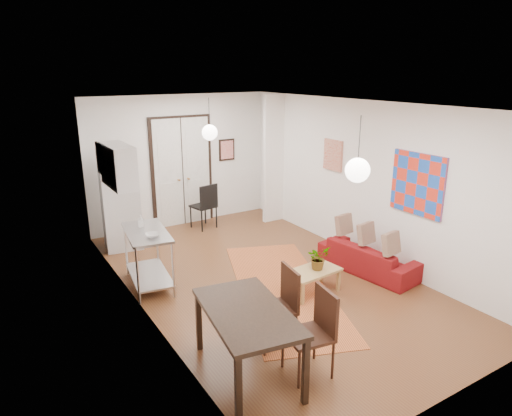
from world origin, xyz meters
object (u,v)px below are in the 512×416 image
sofa (369,257)px  kitchen_counter (148,250)px  fridge (120,200)px  dining_chair_far (303,323)px  dining_table (247,317)px  dining_chair_near (269,299)px  coffee_table (312,273)px  black_side_chair (201,201)px

sofa → kitchen_counter: 3.77m
fridge → dining_chair_far: fridge is taller
dining_table → kitchen_counter: bearing=94.1°
sofa → dining_chair_near: 2.80m
coffee_table → black_side_chair: size_ratio=0.91×
fridge → dining_table: bearing=-81.2°
fridge → dining_chair_far: bearing=-74.3°
dining_chair_far → sofa: bearing=129.3°
dining_chair_near → black_side_chair: dining_chair_near is taller
dining_chair_far → black_side_chair: (1.19, 5.28, 0.00)m
dining_chair_far → dining_chair_near: bearing=-171.2°
coffee_table → fridge: size_ratio=0.48×
dining_chair_near → dining_chair_far: 0.70m
fridge → black_side_chair: bearing=17.1°
dining_chair_near → black_side_chair: bearing=174.2°
dining_chair_near → dining_chair_far: bearing=8.8°
coffee_table → dining_table: bearing=-147.9°
coffee_table → dining_chair_far: dining_chair_far is taller
kitchen_counter → black_side_chair: 2.99m
dining_chair_near → black_side_chair: (1.19, 4.58, 0.00)m
fridge → dining_table: size_ratio=1.19×
sofa → coffee_table: 1.36m
coffee_table → dining_chair_near: bearing=-150.5°
fridge → black_side_chair: fridge is taller
kitchen_counter → dining_table: 2.81m
dining_chair_near → dining_chair_far: size_ratio=1.00×
fridge → dining_chair_far: (0.67, -4.98, -0.37)m
coffee_table → kitchen_counter: size_ratio=0.71×
kitchen_counter → dining_chair_near: dining_chair_near is taller
kitchen_counter → dining_chair_far: 3.15m
sofa → dining_table: 3.53m
dining_table → dining_chair_far: dining_chair_far is taller
coffee_table → dining_chair_near: (-1.30, -0.73, 0.26)m
coffee_table → fridge: bearing=119.0°
fridge → dining_table: (0.07, -4.74, -0.23)m
kitchen_counter → black_side_chair: size_ratio=1.28×
fridge → black_side_chair: 1.92m
coffee_table → kitchen_counter: (-2.10, 1.62, 0.28)m
dining_chair_far → coffee_table: bearing=146.7°
sofa → dining_table: bearing=104.0°
kitchen_counter → dining_chair_near: size_ratio=1.27×
dining_table → coffee_table: bearing=32.1°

